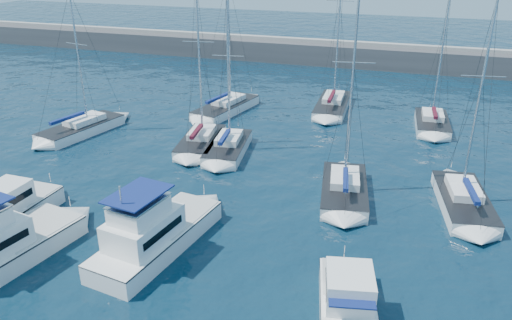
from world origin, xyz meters
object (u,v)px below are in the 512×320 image
(sailboat_mid_a, at_px, (82,128))
(sailboat_back_b, at_px, (333,105))
(sailboat_mid_c, at_px, (228,147))
(sailboat_back_a, at_px, (226,107))
(motor_yacht_stbd_outer, at_px, (347,299))
(sailboat_mid_b, at_px, (201,142))
(motor_yacht_stbd_inner, at_px, (153,235))
(sailboat_back_c, at_px, (432,123))
(sailboat_mid_e, at_px, (463,201))
(motor_yacht_port_outer, at_px, (15,208))
(sailboat_mid_d, at_px, (344,189))

(sailboat_mid_a, bearing_deg, sailboat_back_b, 47.47)
(sailboat_mid_c, relative_size, sailboat_back_a, 0.93)
(motor_yacht_stbd_outer, xyz_separation_m, sailboat_mid_b, (-15.73, 17.80, -0.41))
(motor_yacht_stbd_inner, height_order, sailboat_back_b, sailboat_back_b)
(sailboat_back_c, bearing_deg, sailboat_mid_e, -86.24)
(motor_yacht_stbd_inner, relative_size, sailboat_back_b, 0.54)
(sailboat_back_c, bearing_deg, sailboat_mid_c, -147.76)
(motor_yacht_port_outer, bearing_deg, motor_yacht_stbd_outer, -5.55)
(sailboat_mid_a, relative_size, sailboat_back_a, 0.94)
(sailboat_mid_a, xyz_separation_m, sailboat_back_b, (21.37, 14.89, 0.05))
(sailboat_mid_c, bearing_deg, motor_yacht_stbd_inner, -93.50)
(motor_yacht_stbd_inner, height_order, sailboat_back_c, sailboat_back_c)
(sailboat_mid_b, relative_size, sailboat_mid_c, 1.11)
(sailboat_mid_c, bearing_deg, sailboat_mid_a, 171.10)
(motor_yacht_stbd_inner, relative_size, sailboat_mid_d, 0.64)
(sailboat_back_b, bearing_deg, sailboat_back_a, -160.47)
(motor_yacht_port_outer, relative_size, sailboat_mid_c, 0.45)
(sailboat_mid_a, height_order, sailboat_mid_b, sailboat_mid_b)
(sailboat_mid_a, distance_m, sailboat_mid_c, 15.03)
(sailboat_mid_a, xyz_separation_m, sailboat_back_c, (31.69, 12.07, 0.05))
(motor_yacht_port_outer, xyz_separation_m, sailboat_mid_e, (27.82, 11.07, -0.42))
(sailboat_back_b, height_order, sailboat_back_c, sailboat_back_b)
(motor_yacht_stbd_inner, distance_m, sailboat_back_c, 31.57)
(sailboat_mid_e, bearing_deg, sailboat_mid_d, 177.05)
(sailboat_mid_a, distance_m, sailboat_back_a, 14.93)
(motor_yacht_stbd_inner, xyz_separation_m, sailboat_back_a, (-5.70, 25.97, -0.63))
(motor_yacht_stbd_outer, relative_size, sailboat_mid_d, 0.39)
(motor_yacht_stbd_outer, relative_size, sailboat_back_b, 0.32)
(motor_yacht_port_outer, distance_m, sailboat_mid_a, 16.33)
(sailboat_mid_c, relative_size, sailboat_back_c, 0.83)
(sailboat_mid_a, bearing_deg, sailboat_mid_b, 14.32)
(sailboat_mid_c, height_order, sailboat_back_a, sailboat_back_a)
(motor_yacht_stbd_inner, height_order, sailboat_mid_a, sailboat_mid_a)
(motor_yacht_port_outer, relative_size, sailboat_mid_e, 0.41)
(sailboat_mid_b, bearing_deg, sailboat_back_a, 89.38)
(motor_yacht_stbd_outer, xyz_separation_m, sailboat_mid_d, (-2.13, 12.46, -0.41))
(sailboat_mid_d, relative_size, sailboat_mid_e, 1.06)
(sailboat_mid_b, bearing_deg, sailboat_mid_c, -19.31)
(sailboat_mid_d, bearing_deg, sailboat_back_b, 93.53)
(sailboat_mid_e, bearing_deg, sailboat_mid_b, 159.20)
(sailboat_back_b, bearing_deg, sailboat_mid_d, -80.32)
(motor_yacht_stbd_inner, height_order, sailboat_mid_d, sailboat_mid_d)
(motor_yacht_stbd_inner, relative_size, motor_yacht_stbd_outer, 1.67)
(motor_yacht_port_outer, height_order, sailboat_back_c, sailboat_back_c)
(motor_yacht_stbd_outer, bearing_deg, sailboat_back_a, 109.54)
(motor_yacht_port_outer, bearing_deg, sailboat_mid_e, 22.05)
(motor_yacht_port_outer, distance_m, motor_yacht_stbd_inner, 10.32)
(sailboat_mid_c, xyz_separation_m, sailboat_mid_d, (10.82, -4.85, 0.01))
(sailboat_mid_b, distance_m, sailboat_mid_c, 2.82)
(motor_yacht_port_outer, distance_m, sailboat_mid_b, 16.72)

